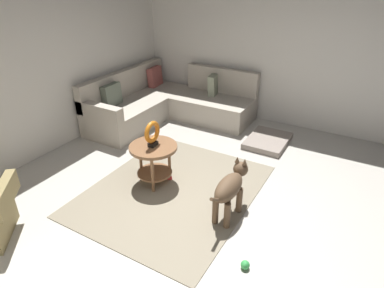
# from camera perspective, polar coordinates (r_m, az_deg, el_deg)

# --- Properties ---
(ground_plane) EXTENTS (6.00, 6.00, 0.10)m
(ground_plane) POSITION_cam_1_polar(r_m,az_deg,el_deg) (3.88, 4.48, -12.67)
(ground_plane) COLOR #B7B2A8
(wall_back) EXTENTS (6.00, 0.12, 2.70)m
(wall_back) POSITION_cam_1_polar(r_m,az_deg,el_deg) (5.07, -27.02, 12.16)
(wall_back) COLOR silver
(wall_back) RESTS_ON ground_plane
(wall_right) EXTENTS (0.12, 6.00, 2.70)m
(wall_right) POSITION_cam_1_polar(r_m,az_deg,el_deg) (5.88, 18.12, 15.56)
(wall_right) COLOR silver
(wall_right) RESTS_ON ground_plane
(area_rug) EXTENTS (2.30, 1.90, 0.01)m
(area_rug) POSITION_cam_1_polar(r_m,az_deg,el_deg) (4.22, -3.24, -7.90)
(area_rug) COLOR gray
(area_rug) RESTS_ON ground_plane
(sectional_couch) EXTENTS (2.20, 2.25, 0.88)m
(sectional_couch) POSITION_cam_1_polar(r_m,az_deg,el_deg) (6.09, -4.35, 6.84)
(sectional_couch) COLOR #B2A899
(sectional_couch) RESTS_ON ground_plane
(side_table) EXTENTS (0.60, 0.60, 0.54)m
(side_table) POSITION_cam_1_polar(r_m,az_deg,el_deg) (4.18, -6.63, -1.78)
(side_table) COLOR brown
(side_table) RESTS_ON ground_plane
(torus_sculpture) EXTENTS (0.28, 0.08, 0.33)m
(torus_sculpture) POSITION_cam_1_polar(r_m,az_deg,el_deg) (4.04, -6.86, 1.85)
(torus_sculpture) COLOR black
(torus_sculpture) RESTS_ON side_table
(dog_bed_mat) EXTENTS (0.80, 0.60, 0.09)m
(dog_bed_mat) POSITION_cam_1_polar(r_m,az_deg,el_deg) (5.43, 12.92, 0.55)
(dog_bed_mat) COLOR gray
(dog_bed_mat) RESTS_ON ground_plane
(dog) EXTENTS (0.85, 0.23, 0.63)m
(dog) POSITION_cam_1_polar(r_m,az_deg,el_deg) (3.64, 6.62, -7.44)
(dog) COLOR brown
(dog) RESTS_ON ground_plane
(dog_toy_ball) EXTENTS (0.09, 0.09, 0.09)m
(dog_toy_ball) POSITION_cam_1_polar(r_m,az_deg,el_deg) (3.30, 9.15, -19.87)
(dog_toy_ball) COLOR green
(dog_toy_ball) RESTS_ON ground_plane
(dog_toy_rope) EXTENTS (0.12, 0.20, 0.05)m
(dog_toy_rope) POSITION_cam_1_polar(r_m,az_deg,el_deg) (4.42, -4.76, -5.79)
(dog_toy_rope) COLOR red
(dog_toy_rope) RESTS_ON ground_plane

